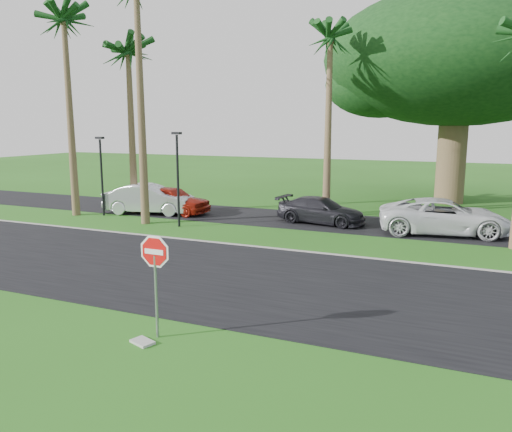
{
  "coord_description": "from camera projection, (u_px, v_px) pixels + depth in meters",
  "views": [
    {
      "loc": [
        7.02,
        -12.35,
        4.98
      ],
      "look_at": [
        0.23,
        3.61,
        1.8
      ],
      "focal_mm": 35.0,
      "sensor_mm": 36.0,
      "label": 1
    }
  ],
  "objects": [
    {
      "name": "ground",
      "position": [
        201.0,
        295.0,
        14.78
      ],
      "size": [
        120.0,
        120.0,
        0.0
      ],
      "primitive_type": "plane",
      "color": "#245816",
      "rests_on": "ground"
    },
    {
      "name": "road",
      "position": [
        231.0,
        276.0,
        16.59
      ],
      "size": [
        120.0,
        8.0,
        0.02
      ],
      "primitive_type": "cube",
      "color": "black",
      "rests_on": "ground"
    },
    {
      "name": "parking_strip",
      "position": [
        318.0,
        221.0,
        26.1
      ],
      "size": [
        120.0,
        5.0,
        0.02
      ],
      "primitive_type": "cube",
      "color": "black",
      "rests_on": "ground"
    },
    {
      "name": "curb",
      "position": [
        274.0,
        248.0,
        20.25
      ],
      "size": [
        120.0,
        0.12,
        0.06
      ],
      "primitive_type": "cube",
      "color": "gray",
      "rests_on": "ground"
    },
    {
      "name": "stop_sign_near",
      "position": [
        155.0,
        265.0,
        11.55
      ],
      "size": [
        1.05,
        0.07,
        2.62
      ],
      "color": "gray",
      "rests_on": "ground"
    },
    {
      "name": "palm_left_far",
      "position": [
        64.0,
        25.0,
        26.1
      ],
      "size": [
        5.0,
        5.0,
        11.5
      ],
      "color": "brown",
      "rests_on": "ground"
    },
    {
      "name": "palm_left_mid",
      "position": [
        128.0,
        56.0,
        27.21
      ],
      "size": [
        5.0,
        5.0,
        10.0
      ],
      "color": "brown",
      "rests_on": "ground"
    },
    {
      "name": "palm_center",
      "position": [
        330.0,
        43.0,
        25.8
      ],
      "size": [
        5.0,
        5.0,
        10.5
      ],
      "color": "brown",
      "rests_on": "ground"
    },
    {
      "name": "canopy_tree",
      "position": [
        458.0,
        59.0,
        30.77
      ],
      "size": [
        16.5,
        16.5,
        13.12
      ],
      "color": "brown",
      "rests_on": "ground"
    },
    {
      "name": "streetlight_left",
      "position": [
        101.0,
        171.0,
        27.36
      ],
      "size": [
        0.45,
        0.25,
        4.34
      ],
      "color": "black",
      "rests_on": "ground"
    },
    {
      "name": "streetlight_right",
      "position": [
        178.0,
        173.0,
        24.31
      ],
      "size": [
        0.45,
        0.25,
        4.64
      ],
      "color": "black",
      "rests_on": "ground"
    },
    {
      "name": "car_silver",
      "position": [
        150.0,
        199.0,
        28.14
      ],
      "size": [
        5.3,
        2.8,
        1.66
      ],
      "primitive_type": "imported",
      "rotation": [
        0.0,
        0.0,
        1.79
      ],
      "color": "silver",
      "rests_on": "ground"
    },
    {
      "name": "car_red",
      "position": [
        171.0,
        200.0,
        28.23
      ],
      "size": [
        4.62,
        1.97,
        1.56
      ],
      "primitive_type": "imported",
      "rotation": [
        0.0,
        0.0,
        1.54
      ],
      "color": "maroon",
      "rests_on": "ground"
    },
    {
      "name": "car_dark",
      "position": [
        321.0,
        211.0,
        25.41
      ],
      "size": [
        4.75,
        2.4,
        1.32
      ],
      "primitive_type": "imported",
      "rotation": [
        0.0,
        0.0,
        1.45
      ],
      "color": "black",
      "rests_on": "ground"
    },
    {
      "name": "car_minivan",
      "position": [
        445.0,
        217.0,
        22.9
      ],
      "size": [
        6.2,
        3.62,
        1.62
      ],
      "primitive_type": "imported",
      "rotation": [
        0.0,
        0.0,
        1.74
      ],
      "color": "silver",
      "rests_on": "ground"
    },
    {
      "name": "utility_slab",
      "position": [
        143.0,
        342.0,
        11.54
      ],
      "size": [
        0.64,
        0.51,
        0.06
      ],
      "primitive_type": "cube",
      "rotation": [
        0.0,
        0.0,
        -0.34
      ],
      "color": "#9E9E96",
      "rests_on": "ground"
    }
  ]
}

